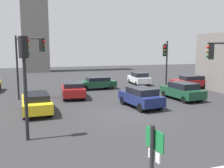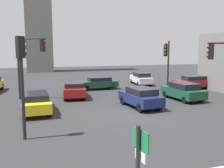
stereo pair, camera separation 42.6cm
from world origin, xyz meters
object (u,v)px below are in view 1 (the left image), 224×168
Objects in this scene: traffic_light_3 at (166,57)px; car_5 at (182,91)px; car_7 at (139,78)px; traffic_light_1 at (29,55)px; car_0 at (36,102)px; car_3 at (141,97)px; car_4 at (191,82)px; traffic_light_2 at (25,68)px; car_6 at (73,89)px; direction_sign at (152,168)px; car_2 at (96,83)px.

traffic_light_3 is 1.23× the size of car_5.
traffic_light_1 is at bearing 120.85° from car_7.
car_3 reaches higher than car_0.
car_0 is 1.09× the size of car_4.
car_3 reaches higher than car_5.
car_6 is at bearing 40.87° from traffic_light_2.
traffic_light_2 is 1.20× the size of car_3.
car_4 is (14.20, 18.08, -0.90)m from direction_sign.
car_6 is (-13.05, -0.98, -0.01)m from car_4.
traffic_light_2 is 15.54m from car_2.
car_5 is at bearing -78.14° from car_3.
traffic_light_2 is 20.34m from car_7.
car_6 is (-4.15, 5.27, -0.04)m from car_3.
car_3 reaches higher than car_2.
car_0 is at bearing 20.44° from car_4.
car_7 is (10.26, 22.89, -0.89)m from direction_sign.
traffic_light_2 is at bearing -54.60° from traffic_light_1.
car_7 reaches higher than car_2.
car_0 is 12.04m from car_5.
car_6 reaches higher than car_0.
car_5 reaches higher than car_7.
car_5 is 0.99× the size of car_6.
car_0 is 1.06× the size of car_7.
car_6 is at bearing 50.14° from car_2.
car_7 is (12.68, 5.92, -3.04)m from traffic_light_1.
car_0 is at bearing 90.89° from direction_sign.
traffic_light_1 is 9.75m from car_3.
car_2 is 1.00× the size of car_5.
traffic_light_3 reaches higher than car_3.
car_2 is at bearing 31.77° from car_5.
traffic_light_3 is 1.25× the size of car_3.
traffic_light_1 is 1.29× the size of car_2.
direction_sign is 0.60× the size of car_4.
traffic_light_2 is (-2.67, 7.41, 1.76)m from direction_sign.
car_2 is 9.46m from car_5.
direction_sign is 23.00m from car_4.
traffic_light_1 is at bearing -60.02° from traffic_light_3.
direction_sign is 0.60× the size of car_6.
car_6 is (-3.21, -3.90, 0.04)m from car_2.
car_3 is at bearing 1.43° from traffic_light_2.
car_7 is (12.37, 10.22, 0.04)m from car_0.
car_4 is at bearing 149.23° from traffic_light_3.
car_4 reaches higher than car_0.
car_0 is at bearing 149.00° from car_6.
traffic_light_2 is 1.17× the size of car_4.
traffic_light_2 reaches higher than car_7.
car_4 is (8.90, 6.24, -0.03)m from car_3.
car_2 is 5.06m from car_6.
direction_sign reaches higher than car_6.
traffic_light_1 reaches higher than car_6.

